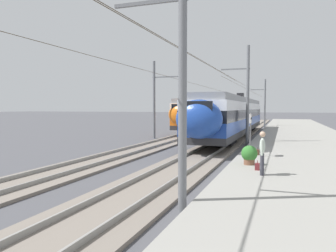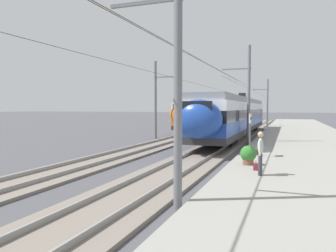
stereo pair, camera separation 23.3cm
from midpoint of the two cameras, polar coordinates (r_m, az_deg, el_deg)
ground_plane at (r=20.68m, az=11.35°, el=-4.96°), size 400.00×400.00×0.00m
platform_slab at (r=20.47m, az=24.73°, el=-4.82°), size 120.00×8.10×0.32m
track_near at (r=20.95m, az=7.38°, el=-4.63°), size 120.00×3.00×0.28m
track_far at (r=22.46m, az=-4.39°, el=-4.09°), size 120.00×3.00×0.28m
train_near_platform at (r=31.97m, az=12.02°, el=1.90°), size 29.02×2.99×4.27m
train_far_track at (r=42.41m, az=7.66°, el=2.23°), size 24.87×2.90×4.27m
catenary_mast_west at (r=9.03m, az=1.56°, el=9.90°), size 49.47×2.21×7.52m
catenary_mast_mid at (r=25.63m, az=13.95°, el=5.63°), size 49.47×2.21×7.68m
catenary_mast_east at (r=49.44m, az=17.06°, el=4.04°), size 49.47×2.21×7.11m
catenary_mast_far_side at (r=30.70m, az=-1.64°, el=5.03°), size 49.47×2.67×7.32m
platform_sign at (r=17.73m, az=14.64°, el=0.14°), size 0.70×0.08×2.28m
passenger_walking at (r=12.95m, az=16.47°, el=-4.22°), size 0.53×0.22×1.69m
handbag_beside_passenger at (r=14.11m, az=15.68°, el=-6.91°), size 0.32×0.18×0.40m
handbag_near_sign at (r=18.56m, az=15.87°, el=-4.46°), size 0.32×0.18×0.42m
potted_plant_platform_edge at (r=15.23m, az=14.39°, el=-4.83°), size 0.73×0.73×0.88m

